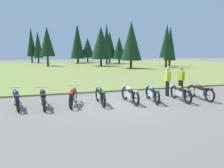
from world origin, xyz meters
TOP-DOWN VIEW (x-y plane):
  - ground_plane at (0.00, 0.00)m, footprint 140.00×140.00m
  - grass_moorland at (0.00, 25.27)m, footprint 80.00×44.00m
  - forest_treeline at (2.33, 33.53)m, footprint 41.28×26.65m
  - motorcycle_navy at (-4.53, 0.54)m, footprint 0.66×2.09m
  - motorcycle_black at (-3.39, 0.31)m, footprint 0.62×2.10m
  - motorcycle_red at (-2.01, 0.38)m, footprint 0.82×2.04m
  - motorcycle_british_green at (-0.73, 0.21)m, footprint 0.62×2.10m
  - motorcycle_silver at (0.76, 0.04)m, footprint 0.62×2.10m
  - motorcycle_sky_blue at (1.93, -0.09)m, footprint 0.64×2.09m
  - motorcycle_olive at (3.39, -0.41)m, footprint 0.62×2.10m
  - motorcycle_maroon at (4.60, -0.42)m, footprint 0.62×2.10m
  - rider_checking_bike at (3.48, 1.01)m, footprint 0.27×0.55m
  - rider_near_row_end at (4.39, 1.04)m, footprint 0.29×0.54m

SIDE VIEW (x-z plane):
  - ground_plane at x=0.00m, z-range 0.00..0.00m
  - grass_moorland at x=0.00m, z-range 0.00..0.10m
  - motorcycle_navy at x=-4.53m, z-range 0.00..0.88m
  - motorcycle_black at x=-3.39m, z-range 0.00..0.88m
  - motorcycle_red at x=-2.01m, z-range 0.00..0.88m
  - motorcycle_british_green at x=-0.73m, z-range 0.00..0.88m
  - motorcycle_silver at x=0.76m, z-range 0.00..0.88m
  - motorcycle_sky_blue at x=1.93m, z-range 0.00..0.88m
  - motorcycle_olive at x=3.39m, z-range 0.00..0.88m
  - motorcycle_maroon at x=4.60m, z-range 0.00..0.88m
  - rider_checking_bike at x=3.48m, z-range 0.11..1.78m
  - rider_near_row_end at x=4.39m, z-range 0.11..1.78m
  - forest_treeline at x=2.33m, z-range -0.08..8.72m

